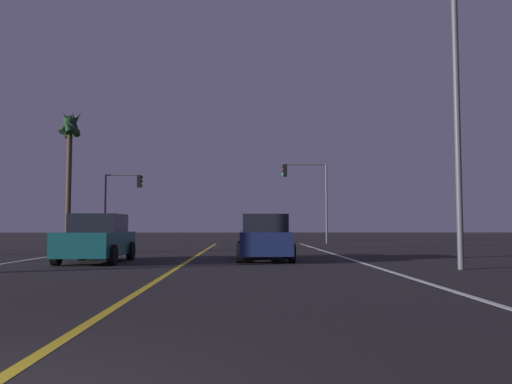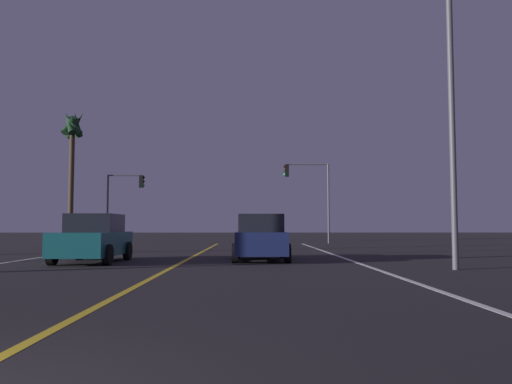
% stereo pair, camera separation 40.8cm
% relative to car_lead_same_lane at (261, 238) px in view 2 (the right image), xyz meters
% --- Properties ---
extents(lane_edge_right, '(0.16, 40.33, 0.01)m').
position_rel_car_lead_same_lane_xyz_m(lane_edge_right, '(3.33, -1.70, -0.82)').
color(lane_edge_right, silver).
rests_on(lane_edge_right, ground).
extents(lane_center_divider, '(0.16, 40.33, 0.01)m').
position_rel_car_lead_same_lane_xyz_m(lane_center_divider, '(-2.78, -1.70, -0.82)').
color(lane_center_divider, gold).
rests_on(lane_center_divider, ground).
extents(car_lead_same_lane, '(2.02, 4.30, 1.70)m').
position_rel_car_lead_same_lane_xyz_m(car_lead_same_lane, '(0.00, 0.00, 0.00)').
color(car_lead_same_lane, black).
rests_on(car_lead_same_lane, ground).
extents(car_oncoming, '(2.02, 4.30, 1.70)m').
position_rel_car_lead_same_lane_xyz_m(car_oncoming, '(-5.90, -0.88, 0.00)').
color(car_oncoming, black).
rests_on(car_oncoming, ground).
extents(traffic_light_near_right, '(3.39, 0.36, 5.89)m').
position_rel_car_lead_same_lane_xyz_m(traffic_light_near_right, '(3.81, 18.96, 3.54)').
color(traffic_light_near_right, '#4C4C51').
rests_on(traffic_light_near_right, ground).
extents(traffic_light_near_left, '(2.78, 0.36, 5.06)m').
position_rel_car_lead_same_lane_xyz_m(traffic_light_near_left, '(-9.59, 18.96, 2.94)').
color(traffic_light_near_left, '#4C4C51').
rests_on(traffic_light_near_left, ground).
extents(street_lamp_right_near, '(2.23, 0.44, 8.86)m').
position_rel_car_lead_same_lane_xyz_m(street_lamp_right_near, '(5.15, -4.06, 4.73)').
color(street_lamp_right_near, '#4C4C51').
rests_on(street_lamp_right_near, ground).
extents(palm_tree_left_far, '(2.03, 1.91, 9.66)m').
position_rel_car_lead_same_lane_xyz_m(palm_tree_left_far, '(-13.25, 17.97, 6.81)').
color(palm_tree_left_far, '#473826').
rests_on(palm_tree_left_far, ground).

